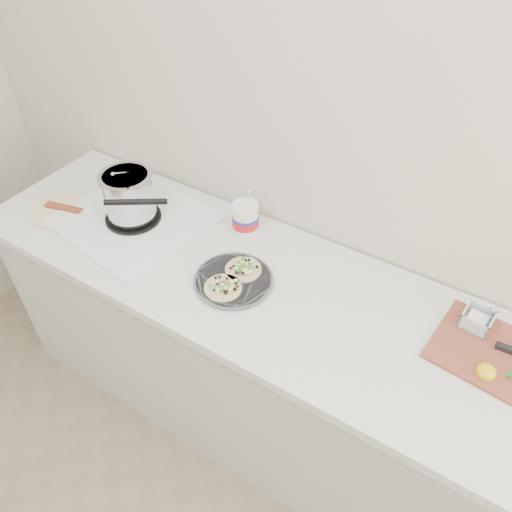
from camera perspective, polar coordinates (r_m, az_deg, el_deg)
The scene contains 6 objects.
counter at distance 2.08m, azimuth 2.18°, elevation -12.06°, with size 2.44×0.66×0.90m.
stove at distance 2.01m, azimuth -14.13°, elevation 5.81°, with size 0.61×0.57×0.26m.
taco_plate at distance 1.74m, azimuth -2.60°, elevation -2.57°, with size 0.28×0.28×0.04m.
tub at distance 1.91m, azimuth -1.19°, elevation 4.57°, with size 0.10×0.10×0.23m.
cutboard at distance 1.70m, azimuth 26.52°, elevation -10.01°, with size 0.44×0.33×0.07m.
bacon_plate at distance 2.20m, azimuth -21.08°, elevation 4.98°, with size 0.26×0.26×0.02m.
Camera 1 is at (0.58, 0.37, 2.14)m, focal length 35.00 mm.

